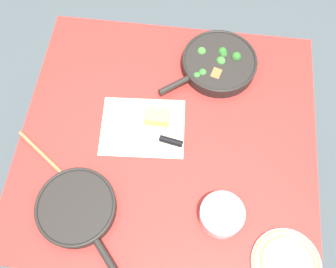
{
  "coord_description": "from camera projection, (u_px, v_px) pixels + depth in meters",
  "views": [
    {
      "loc": [
        0.07,
        -0.56,
        1.99
      ],
      "look_at": [
        0.0,
        0.0,
        0.75
      ],
      "focal_mm": 40.0,
      "sensor_mm": 36.0,
      "label": 1
    }
  ],
  "objects": [
    {
      "name": "cheese_block",
      "position": [
        157.0,
        117.0,
        1.38
      ],
      "size": [
        0.09,
        0.06,
        0.04
      ],
      "color": "#E0C15B",
      "rests_on": "dining_table_red"
    },
    {
      "name": "skillet_broccoli",
      "position": [
        219.0,
        63.0,
        1.47
      ],
      "size": [
        0.37,
        0.32,
        0.06
      ],
      "rotation": [
        0.0,
        0.0,
        3.79
      ],
      "color": "black",
      "rests_on": "dining_table_red"
    },
    {
      "name": "dinner_plate_stack",
      "position": [
        287.0,
        264.0,
        1.17
      ],
      "size": [
        0.22,
        0.22,
        0.03
      ],
      "color": "silver",
      "rests_on": "dining_table_red"
    },
    {
      "name": "skillet_eggs",
      "position": [
        77.0,
        208.0,
        1.24
      ],
      "size": [
        0.33,
        0.35,
        0.05
      ],
      "rotation": [
        0.0,
        0.0,
        5.44
      ],
      "color": "black",
      "rests_on": "dining_table_red"
    },
    {
      "name": "prep_bowl_steel",
      "position": [
        222.0,
        215.0,
        1.22
      ],
      "size": [
        0.15,
        0.15,
        0.05
      ],
      "color": "#B7B7BC",
      "rests_on": "dining_table_red"
    },
    {
      "name": "ground_plane",
      "position": [
        168.0,
        192.0,
        2.04
      ],
      "size": [
        14.0,
        14.0,
        0.0
      ],
      "primitive_type": "plane",
      "color": "#424C51"
    },
    {
      "name": "parchment_sheet",
      "position": [
        143.0,
        127.0,
        1.39
      ],
      "size": [
        0.32,
        0.26,
        0.0
      ],
      "color": "beige",
      "rests_on": "dining_table_red"
    },
    {
      "name": "wooden_spoon",
      "position": [
        61.0,
        173.0,
        1.31
      ],
      "size": [
        0.32,
        0.24,
        0.02
      ],
      "rotation": [
        0.0,
        0.0,
        5.66
      ],
      "color": "#996B42",
      "rests_on": "dining_table_red"
    },
    {
      "name": "grater_knife",
      "position": [
        159.0,
        138.0,
        1.36
      ],
      "size": [
        0.26,
        0.07,
        0.02
      ],
      "rotation": [
        0.0,
        0.0,
        2.96
      ],
      "color": "silver",
      "rests_on": "dining_table_red"
    },
    {
      "name": "dining_table_red",
      "position": [
        168.0,
        145.0,
        1.45
      ],
      "size": [
        1.08,
        1.02,
        0.73
      ],
      "color": "#B72D28",
      "rests_on": "ground_plane"
    }
  ]
}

